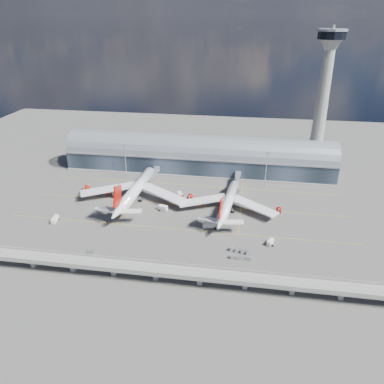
# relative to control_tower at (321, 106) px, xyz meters

# --- Properties ---
(ground) EXTENTS (500.00, 500.00, 0.00)m
(ground) POSITION_rel_control_tower_xyz_m (-85.00, -83.00, -51.64)
(ground) COLOR #474744
(ground) RESTS_ON ground
(taxi_lines) EXTENTS (200.00, 80.12, 0.01)m
(taxi_lines) POSITION_rel_control_tower_xyz_m (-85.00, -60.89, -51.63)
(taxi_lines) COLOR gold
(taxi_lines) RESTS_ON ground
(terminal) EXTENTS (200.00, 30.00, 28.00)m
(terminal) POSITION_rel_control_tower_xyz_m (-85.00, -5.01, -40.30)
(terminal) COLOR #1C2630
(terminal) RESTS_ON ground
(control_tower) EXTENTS (19.00, 19.00, 103.00)m
(control_tower) POSITION_rel_control_tower_xyz_m (0.00, 0.00, 0.00)
(control_tower) COLOR gray
(control_tower) RESTS_ON ground
(guideway) EXTENTS (220.00, 8.50, 7.20)m
(guideway) POSITION_rel_control_tower_xyz_m (-85.00, -138.00, -46.34)
(guideway) COLOR gray
(guideway) RESTS_ON ground
(floodlight_mast_left) EXTENTS (3.00, 0.70, 25.70)m
(floodlight_mast_left) POSITION_rel_control_tower_xyz_m (-135.00, -28.00, -38.00)
(floodlight_mast_left) COLOR gray
(floodlight_mast_left) RESTS_ON ground
(floodlight_mast_right) EXTENTS (3.00, 0.70, 25.70)m
(floodlight_mast_right) POSITION_rel_control_tower_xyz_m (-35.00, -28.00, -38.00)
(floodlight_mast_right) COLOR gray
(floodlight_mast_right) RESTS_ON ground
(airliner_left) EXTENTS (74.55, 78.29, 23.88)m
(airliner_left) POSITION_rel_control_tower_xyz_m (-117.99, -61.48, -44.81)
(airliner_left) COLOR white
(airliner_left) RESTS_ON ground
(airliner_right) EXTENTS (64.18, 67.10, 21.28)m
(airliner_right) POSITION_rel_control_tower_xyz_m (-57.90, -66.58, -46.12)
(airliner_right) COLOR white
(airliner_right) RESTS_ON ground
(jet_bridge_left) EXTENTS (4.40, 28.00, 7.25)m
(jet_bridge_left) POSITION_rel_control_tower_xyz_m (-114.41, -29.88, -46.46)
(jet_bridge_left) COLOR gray
(jet_bridge_left) RESTS_ON ground
(jet_bridge_right) EXTENTS (4.40, 32.00, 7.25)m
(jet_bridge_right) POSITION_rel_control_tower_xyz_m (-54.25, -31.82, -46.46)
(jet_bridge_right) COLOR gray
(jet_bridge_right) RESTS_ON ground
(service_truck_0) EXTENTS (3.20, 7.30, 2.93)m
(service_truck_0) POSITION_rel_control_tower_xyz_m (-155.92, -96.27, -50.12)
(service_truck_0) COLOR silver
(service_truck_0) RESTS_ON ground
(service_truck_1) EXTENTS (6.10, 4.03, 3.25)m
(service_truck_1) POSITION_rel_control_tower_xyz_m (-97.15, -72.74, -50.00)
(service_truck_1) COLOR silver
(service_truck_1) RESTS_ON ground
(service_truck_2) EXTENTS (9.16, 4.98, 3.19)m
(service_truck_2) POSITION_rel_control_tower_xyz_m (-65.96, -88.45, -49.97)
(service_truck_2) COLOR silver
(service_truck_2) RESTS_ON ground
(service_truck_3) EXTENTS (4.04, 5.72, 2.59)m
(service_truck_3) POSITION_rel_control_tower_xyz_m (-33.06, -100.49, -50.31)
(service_truck_3) COLOR silver
(service_truck_3) RESTS_ON ground
(service_truck_4) EXTENTS (4.74, 6.24, 3.29)m
(service_truck_4) POSITION_rel_control_tower_xyz_m (-90.30, -53.23, -49.98)
(service_truck_4) COLOR silver
(service_truck_4) RESTS_ON ground
(service_truck_5) EXTENTS (6.17, 6.26, 3.07)m
(service_truck_5) POSITION_rel_control_tower_xyz_m (-132.21, -59.31, -50.07)
(service_truck_5) COLOR silver
(service_truck_5) RESTS_ON ground
(cargo_train_0) EXTENTS (4.52, 2.03, 1.48)m
(cargo_train_0) POSITION_rel_control_tower_xyz_m (-121.97, -123.14, -50.86)
(cargo_train_0) COLOR gray
(cargo_train_0) RESTS_ON ground
(cargo_train_1) EXTENTS (11.06, 4.30, 1.83)m
(cargo_train_1) POSITION_rel_control_tower_xyz_m (-48.47, -110.50, -50.68)
(cargo_train_1) COLOR gray
(cargo_train_1) RESTS_ON ground
(cargo_train_2) EXTENTS (10.27, 1.97, 1.70)m
(cargo_train_2) POSITION_rel_control_tower_xyz_m (-47.93, -116.27, -50.75)
(cargo_train_2) COLOR gray
(cargo_train_2) RESTS_ON ground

